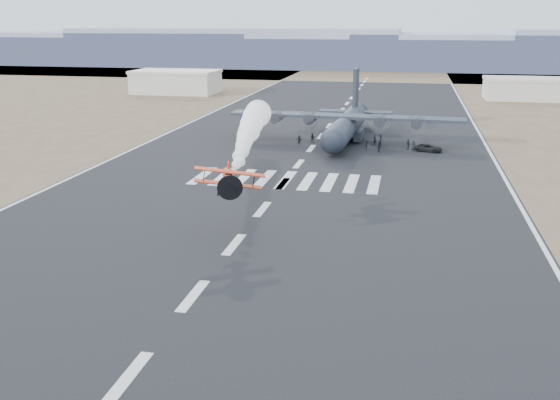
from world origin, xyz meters
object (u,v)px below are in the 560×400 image
(crew_a, at_px, (375,140))
(crew_g, at_px, (381,140))
(hangar_right, at_px, (523,88))
(crew_h, at_px, (313,138))
(crew_c, at_px, (367,145))
(aerobatic_biplane, at_px, (228,179))
(transport_aircraft, at_px, (347,123))
(crew_e, at_px, (413,145))
(crew_b, at_px, (380,147))
(hangar_left, at_px, (176,82))
(crew_d, at_px, (408,144))
(support_vehicle, at_px, (429,148))
(crew_f, at_px, (299,140))

(crew_a, distance_m, crew_g, 1.08)
(hangar_right, distance_m, crew_h, 86.38)
(crew_a, distance_m, crew_c, 4.39)
(aerobatic_biplane, distance_m, transport_aircraft, 55.16)
(crew_e, bearing_deg, transport_aircraft, -17.09)
(crew_a, bearing_deg, hangar_right, -81.24)
(aerobatic_biplane, bearing_deg, crew_h, 79.89)
(crew_c, bearing_deg, crew_a, -26.05)
(aerobatic_biplane, height_order, crew_b, aerobatic_biplane)
(hangar_left, relative_size, aerobatic_biplane, 3.54)
(transport_aircraft, distance_m, crew_d, 12.70)
(support_vehicle, bearing_deg, crew_g, 79.34)
(support_vehicle, height_order, crew_g, crew_g)
(crew_b, distance_m, crew_d, 5.65)
(transport_aircraft, xyz_separation_m, crew_e, (11.90, -6.41, -2.29))
(hangar_right, distance_m, crew_c, 85.06)
(hangar_right, height_order, crew_e, hangar_right)
(hangar_right, bearing_deg, aerobatic_biplane, -110.77)
(support_vehicle, distance_m, crew_f, 22.31)
(hangar_left, xyz_separation_m, transport_aircraft, (57.11, -64.33, -0.32))
(crew_b, bearing_deg, crew_a, 17.43)
(crew_d, xyz_separation_m, crew_e, (0.84, -0.60, -0.02))
(support_vehicle, bearing_deg, crew_f, 100.02)
(aerobatic_biplane, xyz_separation_m, crew_b, (12.66, 45.59, -5.26))
(hangar_right, height_order, crew_d, hangar_right)
(crew_d, height_order, crew_f, crew_d)
(crew_d, bearing_deg, crew_c, -101.14)
(crew_c, relative_size, crew_h, 0.90)
(crew_e, xyz_separation_m, crew_f, (-19.68, 1.05, 0.00))
(crew_h, bearing_deg, transport_aircraft, 19.94)
(transport_aircraft, height_order, crew_d, transport_aircraft)
(support_vehicle, bearing_deg, crew_e, 85.43)
(support_vehicle, height_order, crew_e, crew_e)
(hangar_left, bearing_deg, crew_a, -47.23)
(aerobatic_biplane, relative_size, crew_f, 4.33)
(transport_aircraft, relative_size, crew_d, 25.19)
(hangar_right, distance_m, crew_a, 80.77)
(support_vehicle, distance_m, crew_g, 9.01)
(crew_d, relative_size, crew_f, 1.03)
(crew_b, xyz_separation_m, crew_c, (-2.26, 1.75, -0.00))
(support_vehicle, bearing_deg, crew_a, 80.53)
(transport_aircraft, height_order, crew_g, transport_aircraft)
(hangar_left, distance_m, aerobatic_biplane, 129.53)
(crew_b, bearing_deg, transport_aircraft, 41.46)
(crew_e, bearing_deg, crew_a, -15.10)
(crew_a, bearing_deg, crew_d, -169.96)
(support_vehicle, bearing_deg, hangar_right, -3.97)
(crew_h, bearing_deg, crew_b, -36.35)
(crew_e, height_order, crew_g, crew_g)
(crew_h, bearing_deg, hangar_right, 46.31)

